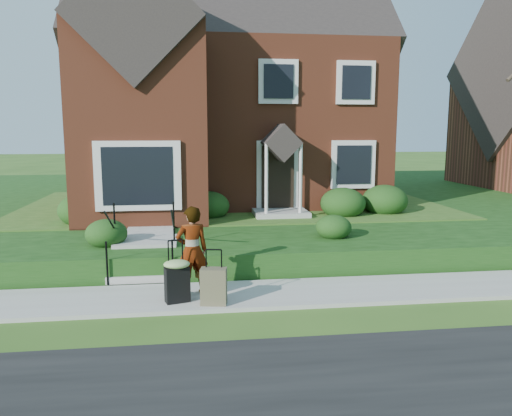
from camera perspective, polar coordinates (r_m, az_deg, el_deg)
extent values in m
plane|color=#2D5119|center=(9.79, 1.44, -10.02)|extent=(120.00, 120.00, 0.00)
cube|color=#9E9B93|center=(9.78, 1.44, -9.79)|extent=(60.00, 1.60, 0.08)
cube|color=#15380F|center=(20.97, 7.69, 0.98)|extent=(44.00, 20.00, 0.60)
cube|color=#9E9B93|center=(14.42, -11.53, -1.43)|extent=(1.20, 6.00, 0.06)
cube|color=brown|center=(19.20, -3.16, 9.29)|extent=(10.00, 8.00, 5.40)
cube|color=brown|center=(14.41, -13.01, 9.20)|extent=(3.60, 2.40, 5.40)
cube|color=silver|center=(13.32, -13.29, 3.62)|extent=(2.20, 0.30, 1.80)
cube|color=black|center=(15.39, 2.49, 3.23)|extent=(1.00, 0.12, 2.10)
cube|color=black|center=(15.95, 11.05, 4.90)|extent=(1.40, 0.10, 1.50)
cube|color=#9E9B93|center=(10.64, -12.96, -7.81)|extent=(1.40, 0.30, 0.15)
cube|color=#9E9B93|center=(10.89, -12.84, -6.60)|extent=(1.40, 0.30, 0.15)
cube|color=#9E9B93|center=(11.14, -12.72, -5.44)|extent=(1.40, 0.30, 0.15)
cube|color=#9E9B93|center=(11.40, -12.61, -4.34)|extent=(1.40, 0.30, 0.15)
cube|color=#9E9B93|center=(11.93, -12.38, -3.74)|extent=(1.40, 0.80, 0.15)
cylinder|color=black|center=(10.49, -16.67, -6.08)|extent=(0.04, 0.04, 0.90)
cylinder|color=black|center=(11.51, -15.86, -1.66)|extent=(0.04, 0.04, 0.90)
cylinder|color=black|center=(10.35, -9.51, -6.02)|extent=(0.04, 0.04, 0.90)
cylinder|color=black|center=(11.39, -9.38, -1.55)|extent=(0.04, 0.04, 0.90)
ellipsoid|color=#13330F|center=(14.63, -19.22, 0.14)|extent=(1.34, 1.34, 0.94)
ellipsoid|color=#13330F|center=(14.86, -5.43, 0.60)|extent=(1.24, 1.24, 0.87)
ellipsoid|color=#13330F|center=(15.28, 9.91, 0.90)|extent=(1.36, 1.36, 0.95)
ellipsoid|color=#13330F|center=(16.05, 14.51, 1.19)|extent=(1.41, 1.41, 0.99)
ellipsoid|color=#13330F|center=(11.75, -16.75, -2.49)|extent=(0.94, 0.94, 0.66)
ellipsoid|color=#13330F|center=(12.22, 8.87, -1.90)|extent=(0.87, 0.87, 0.61)
imported|color=#999999|center=(9.53, -7.33, -4.82)|extent=(0.69, 0.54, 1.69)
cube|color=black|center=(9.25, -8.99, -8.65)|extent=(0.48, 0.35, 0.65)
cylinder|color=black|center=(9.04, -9.12, -3.75)|extent=(0.26, 0.10, 0.03)
cylinder|color=black|center=(9.10, -9.89, -5.26)|extent=(0.02, 0.02, 0.49)
cylinder|color=black|center=(9.09, -8.26, -5.23)|extent=(0.02, 0.02, 0.49)
cylinder|color=black|center=(9.35, -9.89, -10.38)|extent=(0.05, 0.07, 0.06)
cylinder|color=black|center=(9.34, -8.00, -10.35)|extent=(0.05, 0.07, 0.06)
ellipsoid|color=#8EB064|center=(9.14, -9.05, -6.26)|extent=(0.56, 0.50, 0.15)
cube|color=brown|center=(9.04, -4.86, -8.92)|extent=(0.50, 0.33, 0.66)
cylinder|color=black|center=(8.86, -4.92, -4.89)|extent=(0.28, 0.07, 0.03)
cylinder|color=black|center=(8.90, -5.80, -5.92)|extent=(0.02, 0.02, 0.32)
cylinder|color=black|center=(8.91, -4.01, -5.87)|extent=(0.02, 0.02, 0.32)
cylinder|color=black|center=(9.13, -5.87, -10.75)|extent=(0.05, 0.07, 0.06)
cylinder|color=black|center=(9.15, -3.81, -10.70)|extent=(0.05, 0.07, 0.06)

